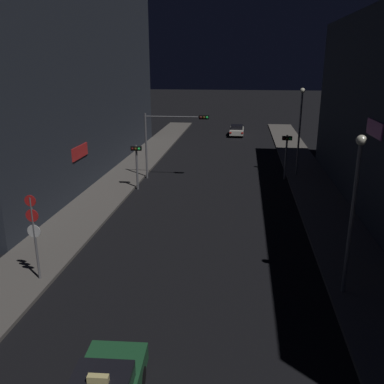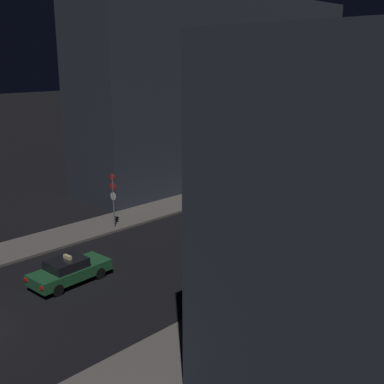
% 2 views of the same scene
% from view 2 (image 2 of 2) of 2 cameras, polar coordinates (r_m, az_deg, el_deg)
% --- Properties ---
extents(sidewalk_left, '(3.49, 65.50, 0.16)m').
position_cam_2_polar(sidewalk_left, '(48.40, 7.01, 1.10)').
color(sidewalk_left, '#5B5651').
rests_on(sidewalk_left, ground_plane).
extents(building_facade_left, '(7.22, 34.08, 17.94)m').
position_cam_2_polar(building_facade_left, '(51.77, 3.80, 12.05)').
color(building_facade_left, '#282D38').
rests_on(building_facade_left, ground_plane).
extents(taxi, '(2.04, 4.54, 1.62)m').
position_cam_2_polar(taxi, '(27.67, -14.08, -8.82)').
color(taxi, '#1E512D').
rests_on(taxi, ground_plane).
extents(traffic_light_overhead, '(5.28, 0.42, 5.46)m').
position_cam_2_polar(traffic_light_overhead, '(45.30, 11.20, 5.01)').
color(traffic_light_overhead, slate).
rests_on(traffic_light_overhead, ground_plane).
extents(traffic_light_left_kerb, '(0.80, 0.42, 3.46)m').
position_cam_2_polar(traffic_light_left_kerb, '(44.14, 6.59, 2.96)').
color(traffic_light_left_kerb, slate).
rests_on(traffic_light_left_kerb, ground_plane).
extents(sign_pole_left, '(0.59, 0.10, 3.92)m').
position_cam_2_polar(sign_pole_left, '(34.89, -9.14, -0.44)').
color(sign_pole_left, slate).
rests_on(sign_pole_left, sidewalk_left).
extents(street_lamp_near_block, '(0.40, 0.40, 6.64)m').
position_cam_2_polar(street_lamp_near_block, '(25.85, 9.58, -1.96)').
color(street_lamp_near_block, slate).
rests_on(street_lamp_near_block, sidewalk_right).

